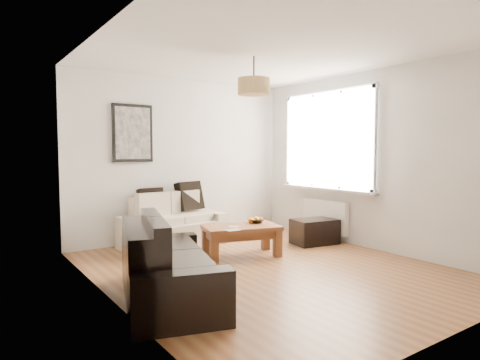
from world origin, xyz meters
TOP-DOWN VIEW (x-y plane):
  - floor at (0.00, 0.00)m, footprint 4.50×4.50m
  - ceiling at (0.00, 0.00)m, footprint 3.80×4.50m
  - wall_back at (0.00, 2.25)m, footprint 3.80×0.04m
  - wall_front at (0.00, -2.25)m, footprint 3.80×0.04m
  - wall_left at (-1.90, 0.00)m, footprint 0.04×4.50m
  - wall_right at (1.90, 0.00)m, footprint 0.04×4.50m
  - window_bay at (1.86, 0.80)m, footprint 0.14×1.90m
  - radiator at (1.82, 0.80)m, footprint 0.10×0.90m
  - poster at (-0.85, 2.22)m, footprint 0.62×0.04m
  - pendant_shade at (0.00, 0.30)m, footprint 0.40×0.40m
  - loveseat_cream at (-0.40, 1.78)m, footprint 1.59×0.98m
  - sofa_leather at (-1.43, -0.26)m, footprint 1.28×1.86m
  - coffee_table at (0.10, 0.71)m, footprint 1.13×0.81m
  - ottoman at (1.45, 0.67)m, footprint 0.73×0.53m
  - cushion_left at (-0.68, 1.96)m, footprint 0.39×0.14m
  - cushion_right at (-0.03, 1.96)m, footprint 0.48×0.26m
  - fruit_bowl at (0.40, 0.78)m, footprint 0.27×0.27m
  - orange_a at (0.42, 0.80)m, footprint 0.12×0.12m
  - orange_b at (0.49, 0.77)m, footprint 0.07×0.07m
  - orange_c at (0.32, 0.79)m, footprint 0.09×0.09m
  - papers at (-0.18, 0.50)m, footprint 0.18×0.13m

SIDE VIEW (x-z plane):
  - floor at x=0.00m, z-range 0.00..0.00m
  - ottoman at x=1.45m, z-range 0.00..0.38m
  - coffee_table at x=0.10m, z-range 0.00..0.42m
  - sofa_leather at x=-1.43m, z-range 0.00..0.73m
  - loveseat_cream at x=-0.40m, z-range 0.00..0.75m
  - radiator at x=1.82m, z-range 0.12..0.64m
  - papers at x=-0.18m, z-range 0.42..0.42m
  - fruit_bowl at x=0.40m, z-range 0.42..0.47m
  - orange_a at x=0.42m, z-range 0.41..0.50m
  - orange_b at x=0.49m, z-range 0.42..0.49m
  - orange_c at x=0.32m, z-range 0.41..0.50m
  - cushion_left at x=-0.68m, z-range 0.49..0.87m
  - cushion_right at x=-0.03m, z-range 0.49..0.94m
  - wall_back at x=0.00m, z-range 0.00..2.60m
  - wall_front at x=0.00m, z-range 0.00..2.60m
  - wall_left at x=-1.90m, z-range 0.00..2.60m
  - wall_right at x=1.90m, z-range 0.00..2.60m
  - window_bay at x=1.86m, z-range 0.80..2.40m
  - poster at x=-0.85m, z-range 1.26..2.13m
  - pendant_shade at x=0.00m, z-range 2.13..2.33m
  - ceiling at x=0.00m, z-range 2.60..2.60m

